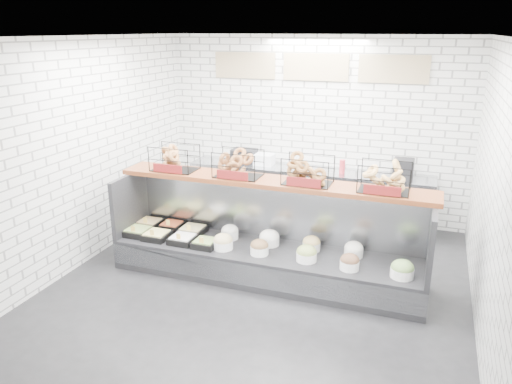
% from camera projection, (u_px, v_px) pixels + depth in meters
% --- Properties ---
extents(ground, '(5.50, 5.50, 0.00)m').
position_uv_depth(ground, '(258.00, 287.00, 6.24)').
color(ground, black).
rests_on(ground, ground).
extents(room_shell, '(5.02, 5.51, 3.01)m').
position_uv_depth(room_shell, '(275.00, 116.00, 6.13)').
color(room_shell, silver).
rests_on(room_shell, ground).
extents(display_case, '(4.00, 0.90, 1.20)m').
position_uv_depth(display_case, '(266.00, 252.00, 6.44)').
color(display_case, black).
rests_on(display_case, ground).
extents(bagel_shelf, '(4.10, 0.50, 0.40)m').
position_uv_depth(bagel_shelf, '(273.00, 170.00, 6.27)').
color(bagel_shelf, '#532511').
rests_on(bagel_shelf, display_case).
extents(prep_counter, '(4.00, 0.60, 1.20)m').
position_uv_depth(prep_counter, '(307.00, 194.00, 8.26)').
color(prep_counter, '#93969B').
rests_on(prep_counter, ground).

